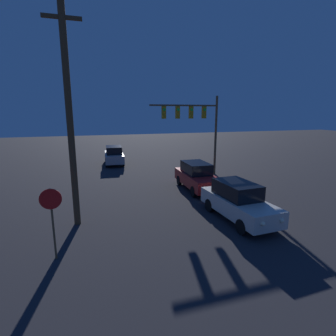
{
  "coord_description": "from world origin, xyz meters",
  "views": [
    {
      "loc": [
        -4.52,
        1.2,
        4.96
      ],
      "look_at": [
        0.0,
        15.54,
        1.73
      ],
      "focal_mm": 28.0,
      "sensor_mm": 36.0,
      "label": 1
    }
  ],
  "objects_px": {
    "traffic_signal_mast": "(196,120)",
    "stop_sign": "(52,211)",
    "car_near": "(238,201)",
    "car_far": "(114,155)",
    "utility_pole": "(69,114)",
    "car_mid": "(197,176)"
  },
  "relations": [
    {
      "from": "utility_pole",
      "to": "car_mid",
      "type": "bearing_deg",
      "value": 24.59
    },
    {
      "from": "car_far",
      "to": "utility_pole",
      "type": "height_order",
      "value": "utility_pole"
    },
    {
      "from": "car_mid",
      "to": "stop_sign",
      "type": "xyz_separation_m",
      "value": [
        -7.95,
        -6.18,
        0.87
      ]
    },
    {
      "from": "car_near",
      "to": "car_far",
      "type": "relative_size",
      "value": 1.0
    },
    {
      "from": "car_far",
      "to": "utility_pole",
      "type": "xyz_separation_m",
      "value": [
        -3.1,
        -13.55,
        4.0
      ]
    },
    {
      "from": "car_far",
      "to": "traffic_signal_mast",
      "type": "distance_m",
      "value": 9.37
    },
    {
      "from": "car_mid",
      "to": "stop_sign",
      "type": "bearing_deg",
      "value": 39.42
    },
    {
      "from": "car_mid",
      "to": "stop_sign",
      "type": "height_order",
      "value": "stop_sign"
    },
    {
      "from": "car_near",
      "to": "car_far",
      "type": "bearing_deg",
      "value": -77.74
    },
    {
      "from": "traffic_signal_mast",
      "to": "car_far",
      "type": "bearing_deg",
      "value": 129.91
    },
    {
      "from": "car_far",
      "to": "traffic_signal_mast",
      "type": "relative_size",
      "value": 0.74
    },
    {
      "from": "car_near",
      "to": "car_mid",
      "type": "relative_size",
      "value": 1.01
    },
    {
      "from": "car_near",
      "to": "traffic_signal_mast",
      "type": "relative_size",
      "value": 0.74
    },
    {
      "from": "stop_sign",
      "to": "car_mid",
      "type": "bearing_deg",
      "value": 37.87
    },
    {
      "from": "utility_pole",
      "to": "car_far",
      "type": "bearing_deg",
      "value": 77.11
    },
    {
      "from": "car_mid",
      "to": "traffic_signal_mast",
      "type": "xyz_separation_m",
      "value": [
        1.38,
        3.53,
        3.46
      ]
    },
    {
      "from": "car_near",
      "to": "utility_pole",
      "type": "distance_m",
      "value": 8.4
    },
    {
      "from": "stop_sign",
      "to": "car_near",
      "type": "bearing_deg",
      "value": 8.22
    },
    {
      "from": "car_near",
      "to": "utility_pole",
      "type": "xyz_separation_m",
      "value": [
        -7.18,
        1.71,
        4.0
      ]
    },
    {
      "from": "car_mid",
      "to": "car_far",
      "type": "height_order",
      "value": "same"
    },
    {
      "from": "car_far",
      "to": "stop_sign",
      "type": "xyz_separation_m",
      "value": [
        -3.74,
        -16.39,
        0.87
      ]
    },
    {
      "from": "traffic_signal_mast",
      "to": "stop_sign",
      "type": "height_order",
      "value": "traffic_signal_mast"
    }
  ]
}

